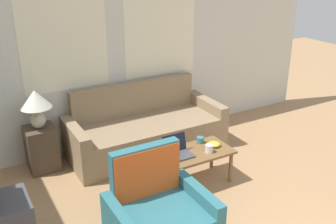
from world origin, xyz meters
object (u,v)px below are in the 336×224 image
object	(u,v)px
snack_bowl	(214,144)
laptop	(178,151)
couch	(145,131)
cup_yellow	(209,149)
coffee_table	(193,156)
cup_navy	(200,140)
table_lamp	(36,103)
armchair	(159,221)

from	to	relation	value
snack_bowl	laptop	bearing A→B (deg)	177.14
couch	cup_yellow	xyz separation A→B (m)	(0.26, -1.15, 0.19)
coffee_table	cup_navy	xyz separation A→B (m)	(0.21, 0.16, 0.09)
snack_bowl	couch	bearing A→B (deg)	110.68
table_lamp	laptop	size ratio (longest dim) A/B	1.65
laptop	armchair	bearing A→B (deg)	-130.79
table_lamp	laptop	world-z (taller)	table_lamp
table_lamp	laptop	distance (m)	1.78
couch	snack_bowl	bearing A→B (deg)	-69.32
couch	table_lamp	size ratio (longest dim) A/B	4.34
table_lamp	cup_navy	size ratio (longest dim) A/B	5.65
couch	coffee_table	distance (m)	1.06
couch	snack_bowl	distance (m)	1.14
cup_navy	snack_bowl	world-z (taller)	cup_navy
coffee_table	snack_bowl	size ratio (longest dim) A/B	6.19
armchair	cup_navy	xyz separation A→B (m)	(1.05, 0.89, 0.18)
couch	armchair	bearing A→B (deg)	-112.58
coffee_table	cup_navy	size ratio (longest dim) A/B	10.82
couch	cup_navy	bearing A→B (deg)	-71.27
armchair	snack_bowl	bearing A→B (deg)	32.82
laptop	cup_yellow	distance (m)	0.36
cup_navy	snack_bowl	distance (m)	0.18
couch	cup_navy	xyz separation A→B (m)	(0.30, -0.90, 0.18)
couch	armchair	size ratio (longest dim) A/B	2.27
couch	cup_navy	world-z (taller)	couch
laptop	snack_bowl	world-z (taller)	laptop
coffee_table	cup_yellow	bearing A→B (deg)	-30.77
coffee_table	cup_yellow	distance (m)	0.21
table_lamp	cup_navy	xyz separation A→B (m)	(1.65, -1.06, -0.44)
table_lamp	couch	bearing A→B (deg)	-6.88
couch	coffee_table	xyz separation A→B (m)	(0.10, -1.06, 0.09)
snack_bowl	cup_yellow	bearing A→B (deg)	-146.21
cup_yellow	table_lamp	bearing A→B (deg)	140.68
armchair	table_lamp	distance (m)	2.14
coffee_table	laptop	xyz separation A→B (m)	(-0.19, 0.02, 0.10)
laptop	cup_yellow	size ratio (longest dim) A/B	3.12
table_lamp	coffee_table	world-z (taller)	table_lamp
couch	snack_bowl	size ratio (longest dim) A/B	14.03
laptop	snack_bowl	distance (m)	0.49
coffee_table	snack_bowl	distance (m)	0.31
table_lamp	cup_yellow	xyz separation A→B (m)	(1.60, -1.31, -0.43)
coffee_table	snack_bowl	world-z (taller)	snack_bowl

